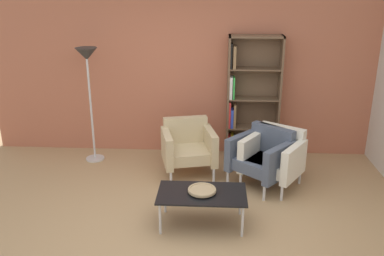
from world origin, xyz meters
TOP-DOWN VIEW (x-y plane):
  - ground_plane at (0.00, 0.00)m, footprint 8.32×8.32m
  - brick_back_panel at (0.00, 2.46)m, footprint 6.40×0.12m
  - bookshelf_tall at (0.88, 2.25)m, footprint 0.80×0.30m
  - coffee_table_low at (0.25, 0.22)m, footprint 1.00×0.56m
  - decorative_bowl at (0.25, 0.22)m, footprint 0.32×0.32m
  - armchair_by_bookshelf at (1.03, 1.27)m, footprint 0.95×0.94m
  - armchair_spare_guest at (-0.00, 1.56)m, footprint 0.85×0.80m
  - armchair_near_window at (1.18, 1.28)m, footprint 0.94×0.92m
  - floor_lamp_torchiere at (-1.49, 1.96)m, footprint 0.32×0.32m

SIDE VIEW (x-z plane):
  - ground_plane at x=0.00m, z-range 0.00..0.00m
  - coffee_table_low at x=0.25m, z-range 0.17..0.57m
  - armchair_by_bookshelf at x=1.03m, z-range 0.02..0.80m
  - armchair_spare_guest at x=0.00m, z-range 0.02..0.80m
  - armchair_near_window at x=1.18m, z-range 0.02..0.80m
  - decorative_bowl at x=0.25m, z-range 0.41..0.46m
  - bookshelf_tall at x=0.88m, z-range -0.04..1.86m
  - floor_lamp_torchiere at x=-1.49m, z-range 0.58..2.32m
  - brick_back_panel at x=0.00m, z-range 0.00..2.90m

